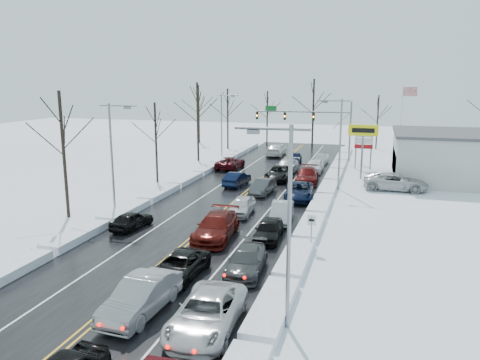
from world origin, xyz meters
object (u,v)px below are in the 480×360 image
(tires_plus_sign, at_px, (363,134))
(oncoming_car_0, at_px, (237,186))
(flagpole, at_px, (402,117))
(traffic_signal_mast, at_px, (313,119))

(tires_plus_sign, height_order, oncoming_car_0, tires_plus_sign)
(flagpole, relative_size, oncoming_car_0, 2.26)
(traffic_signal_mast, distance_m, tires_plus_sign, 13.92)
(traffic_signal_mast, distance_m, oncoming_car_0, 20.70)
(oncoming_car_0, bearing_deg, flagpole, -122.43)
(flagpole, bearing_deg, tires_plus_sign, -108.44)
(traffic_signal_mast, relative_size, oncoming_car_0, 3.00)
(flagpole, bearing_deg, traffic_signal_mast, -170.27)
(traffic_signal_mast, distance_m, flagpole, 11.90)
(traffic_signal_mast, xyz_separation_m, oncoming_car_0, (-5.22, -19.27, -5.48))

